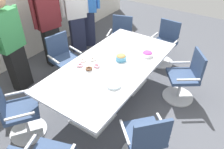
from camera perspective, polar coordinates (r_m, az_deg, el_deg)
name	(u,v)px	position (r m, az deg, el deg)	size (l,w,h in m)	color
ground_plane	(112,99)	(3.85, 0.00, -6.66)	(10.00, 10.00, 0.01)	#4C4F56
conference_table	(112,71)	(3.45, 0.00, 1.00)	(2.40, 1.20, 0.75)	silver
office_chair_0	(18,114)	(3.32, -23.67, -9.51)	(0.75, 0.75, 0.91)	silver
office_chair_2	(144,141)	(2.79, 8.62, -16.99)	(0.76, 0.76, 0.91)	silver
office_chair_3	(185,79)	(3.84, 18.82, -1.11)	(0.75, 0.75, 0.91)	silver
office_chair_4	(164,45)	(4.76, 13.76, 7.57)	(0.56, 0.56, 0.91)	silver
office_chair_5	(120,40)	(4.84, 2.26, 9.15)	(0.69, 0.69, 0.91)	silver
office_chair_6	(64,61)	(4.19, -12.58, 3.49)	(0.63, 0.63, 0.91)	silver
person_standing_0	(11,44)	(3.99, -25.27, 7.29)	(0.62, 0.28, 1.74)	black
person_standing_1	(49,24)	(4.54, -16.51, 12.71)	(0.61, 0.31, 1.73)	black
person_standing_2	(76,14)	(4.97, -9.66, 15.58)	(0.57, 0.41, 1.71)	#232842
person_standing_3	(87,7)	(5.16, -6.71, 17.29)	(0.44, 0.54, 1.81)	#232842
snack_bowl_cookies	(121,57)	(3.45, 2.41, 4.60)	(0.17, 0.17, 0.11)	#4C9EC6
snack_bowl_candy_mix	(147,54)	(3.61, 9.42, 5.46)	(0.18, 0.18, 0.09)	white
donut_platter	(89,64)	(3.37, -6.25, 2.76)	(0.38, 0.38, 0.04)	white
plate_stack	(114,85)	(2.94, 0.43, -2.77)	(0.21, 0.21, 0.04)	white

